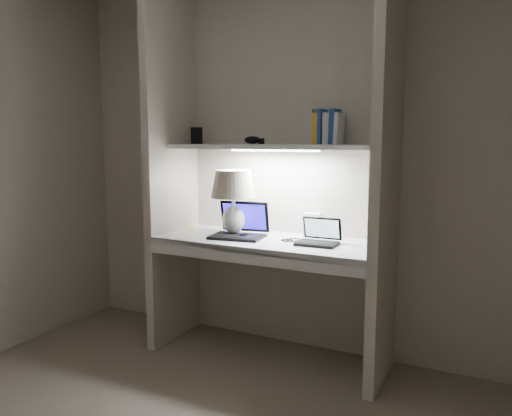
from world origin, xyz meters
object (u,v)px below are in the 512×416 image
Objects in this scene: table_lamp at (233,192)px; laptop_netbook at (319,238)px; speaker at (313,225)px; laptop_main at (240,229)px; book_row at (325,128)px.

table_lamp is 1.76× the size of laptop_netbook.
laptop_netbook reaches higher than speaker.
laptop_main is at bearing -5.95° from table_lamp.
book_row reaches higher than speaker.
speaker is (0.47, 0.22, -0.21)m from table_lamp.
speaker is 0.71× the size of book_row.
table_lamp is at bearing 178.59° from laptop_netbook.
table_lamp is 1.18× the size of laptop_main.
laptop_netbook is 0.68m from book_row.
laptop_main is (0.05, -0.01, -0.24)m from table_lamp.
laptop_main is 0.47m from speaker.
book_row reaches higher than table_lamp.
laptop_netbook is 1.61× the size of speaker.
book_row is at bearing -35.07° from speaker.
laptop_main is 0.84m from book_row.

